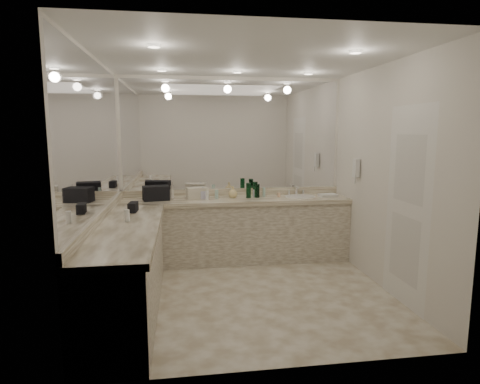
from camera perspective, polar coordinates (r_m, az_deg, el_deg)
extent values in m
plane|color=beige|center=(4.74, 1.24, -14.13)|extent=(3.20, 3.20, 0.00)
plane|color=white|center=(4.44, 1.36, 18.60)|extent=(3.20, 3.20, 0.00)
cube|color=silver|center=(5.88, -1.14, 3.42)|extent=(3.20, 0.02, 2.60)
cube|color=silver|center=(4.43, -19.59, 1.23)|extent=(0.02, 3.00, 2.60)
cube|color=silver|center=(4.92, 20.00, 1.90)|extent=(0.02, 3.00, 2.60)
cube|color=silver|center=(5.73, -0.73, -5.64)|extent=(3.20, 0.60, 0.84)
cube|color=#ECE2C7|center=(5.63, -0.73, -1.22)|extent=(3.20, 0.64, 0.06)
cube|color=silver|center=(4.29, -15.77, -10.94)|extent=(0.60, 2.40, 0.84)
cube|color=#ECE2C7|center=(4.16, -15.89, -5.08)|extent=(0.64, 2.42, 0.06)
cube|color=#ECE2C7|center=(5.90, -1.10, 0.02)|extent=(3.20, 0.04, 0.10)
cube|color=#ECE2C7|center=(4.48, -19.11, -3.21)|extent=(0.04, 3.00, 0.10)
cube|color=white|center=(5.84, -1.13, 8.06)|extent=(3.12, 0.01, 1.55)
cube|color=white|center=(4.39, -19.75, 7.38)|extent=(0.01, 2.92, 1.55)
cylinder|color=white|center=(5.83, 8.55, -0.72)|extent=(0.44, 0.44, 0.03)
cube|color=silver|center=(6.02, 7.99, 0.30)|extent=(0.24, 0.16, 0.14)
cube|color=white|center=(5.52, 16.19, 3.28)|extent=(0.06, 0.10, 0.24)
cube|color=white|center=(4.52, 22.67, -2.00)|extent=(0.02, 0.82, 2.10)
cube|color=black|center=(5.58, -11.87, -0.17)|extent=(0.38, 0.28, 0.20)
cube|color=black|center=(4.83, -14.96, -2.15)|extent=(0.11, 0.21, 0.11)
cube|color=beige|center=(5.64, -6.15, -0.08)|extent=(0.31, 0.22, 0.17)
cube|color=white|center=(5.90, 12.39, -0.46)|extent=(0.27, 0.20, 0.04)
cylinder|color=white|center=(4.31, -15.76, -3.34)|extent=(0.05, 0.05, 0.12)
imported|color=beige|center=(5.64, -9.70, -0.07)|extent=(0.08, 0.08, 0.18)
imported|color=silver|center=(5.60, -5.34, -0.14)|extent=(0.09, 0.09, 0.17)
imported|color=#E9D08A|center=(5.67, -1.02, 0.01)|extent=(0.14, 0.14, 0.17)
cylinder|color=#0D411F|center=(5.77, 2.18, 0.40)|extent=(0.07, 0.07, 0.21)
cylinder|color=#0D411F|center=(5.70, 2.45, 0.17)|extent=(0.07, 0.07, 0.19)
cylinder|color=#0D411F|center=(5.65, 1.22, 0.22)|extent=(0.07, 0.07, 0.21)
cylinder|color=white|center=(5.52, -4.69, -0.44)|extent=(0.04, 0.04, 0.13)
cylinder|color=silver|center=(5.67, -13.49, -0.42)|extent=(0.04, 0.04, 0.13)
cylinder|color=silver|center=(5.77, 3.43, -0.02)|extent=(0.04, 0.04, 0.13)
cylinder|color=#E57F66|center=(5.62, -12.26, -0.69)|extent=(0.04, 0.04, 0.08)
cylinder|color=silver|center=(5.60, -3.35, -0.33)|extent=(0.05, 0.05, 0.13)
cylinder|color=silver|center=(5.77, 2.06, -0.15)|extent=(0.04, 0.04, 0.11)
cylinder|color=#E0B28C|center=(5.77, 5.54, -0.39)|extent=(0.05, 0.05, 0.07)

